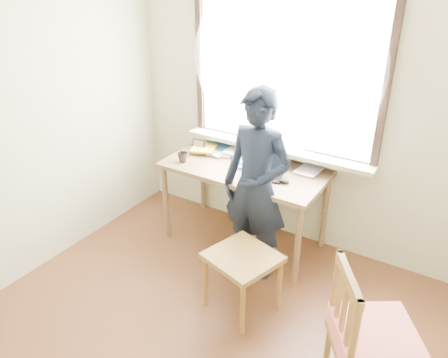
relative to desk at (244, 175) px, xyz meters
The scene contains 13 objects.
room_shell 1.73m from the desk, 76.00° to the right, with size 3.52×4.02×2.61m.
desk is the anchor object (origin of this frame).
laptop 0.27m from the desk, ahead, with size 0.37×0.33×0.22m.
mug_white 0.28m from the desk, 128.15° to the left, with size 0.12×0.12×0.10m, color white.
mug_dark 0.60m from the desk, 159.61° to the right, with size 0.10×0.10×0.09m, color black.
mouse 0.46m from the desk, 12.78° to the right, with size 0.10×0.07×0.04m, color black.
desk_clutter 0.35m from the desk, 142.81° to the left, with size 0.73×0.46×0.05m.
book_a 0.50m from the desk, 159.83° to the left, with size 0.19×0.25×0.02m, color white.
book_b 0.51m from the desk, 28.37° to the left, with size 0.20×0.27×0.02m, color white.
picture_frame 0.60m from the desk, behind, with size 0.14×0.02×0.11m.
work_chair 0.98m from the desk, 61.05° to the right, with size 0.60×0.59×0.50m.
side_chair 1.91m from the desk, 37.80° to the right, with size 0.63×0.64×1.02m.
person 0.45m from the desk, 47.93° to the right, with size 0.60×0.40×1.66m, color black.
Camera 1 is at (1.37, -1.54, 2.50)m, focal length 35.00 mm.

